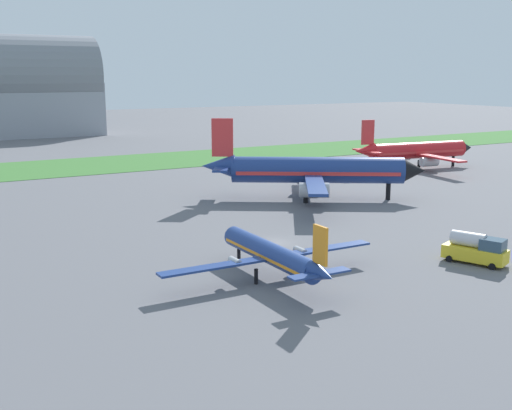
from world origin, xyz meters
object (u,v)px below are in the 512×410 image
(airplane_midfield_jet, at_px, (313,171))
(fuel_truck_near_gate, at_px, (476,249))
(airplane_foreground_turboprop, at_px, (272,253))
(airplane_parked_jet_far, at_px, (416,151))

(airplane_midfield_jet, height_order, fuel_truck_near_gate, airplane_midfield_jet)
(airplane_midfield_jet, bearing_deg, fuel_truck_near_gate, -65.87)
(airplane_midfield_jet, height_order, airplane_foreground_turboprop, airplane_midfield_jet)
(airplane_parked_jet_far, distance_m, fuel_truck_near_gate, 70.59)
(airplane_parked_jet_far, relative_size, airplane_foreground_turboprop, 1.29)
(fuel_truck_near_gate, bearing_deg, airplane_parked_jet_far, 119.61)
(airplane_midfield_jet, relative_size, airplane_parked_jet_far, 1.07)
(airplane_foreground_turboprop, xyz_separation_m, fuel_truck_near_gate, (21.47, -6.40, -0.99))
(airplane_foreground_turboprop, distance_m, fuel_truck_near_gate, 22.43)
(airplane_parked_jet_far, distance_m, airplane_foreground_turboprop, 81.65)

